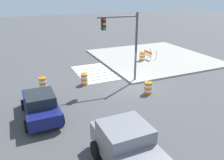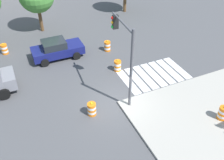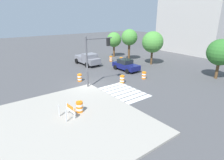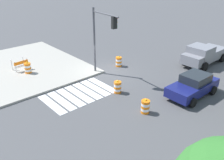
{
  "view_description": "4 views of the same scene",
  "coord_description": "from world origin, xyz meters",
  "px_view_note": "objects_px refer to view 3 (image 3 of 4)",
  "views": [
    {
      "loc": [
        -14.89,
        8.41,
        7.16
      ],
      "look_at": [
        -0.15,
        1.84,
        0.77
      ],
      "focal_mm": 36.32,
      "sensor_mm": 36.0,
      "label": 1
    },
    {
      "loc": [
        -5.57,
        -11.42,
        11.63
      ],
      "look_at": [
        0.22,
        1.37,
        0.96
      ],
      "focal_mm": 40.37,
      "sensor_mm": 36.0,
      "label": 2
    },
    {
      "loc": [
        17.82,
        -10.27,
        7.68
      ],
      "look_at": [
        1.87,
        1.82,
        0.75
      ],
      "focal_mm": 29.94,
      "sensor_mm": 36.0,
      "label": 3
    },
    {
      "loc": [
        12.76,
        15.48,
        8.83
      ],
      "look_at": [
        1.53,
        2.71,
        0.71
      ],
      "focal_mm": 39.45,
      "sensor_mm": 36.0,
      "label": 4
    }
  ],
  "objects_px": {
    "pickup_truck": "(88,59)",
    "traffic_barrel_on_sidewalk": "(80,107)",
    "traffic_barrel_median_far": "(80,78)",
    "construction_barricade": "(69,110)",
    "traffic_light_pole": "(96,52)",
    "street_tree_streetside_near": "(220,52)",
    "street_tree_corner_lot": "(114,40)",
    "traffic_barrel_far_curb": "(111,59)",
    "street_tree_streetside_far": "(129,38)",
    "traffic_barrel_near_corner": "(122,79)",
    "sports_car": "(126,65)",
    "traffic_barrel_median_near": "(144,75)",
    "traffic_barrel_crosswalk_end": "(121,60)",
    "street_tree_streetside_mid": "(153,42)"
  },
  "relations": [
    {
      "from": "traffic_barrel_far_curb",
      "to": "street_tree_streetside_far",
      "type": "distance_m",
      "value": 4.89
    },
    {
      "from": "pickup_truck",
      "to": "traffic_barrel_near_corner",
      "type": "height_order",
      "value": "pickup_truck"
    },
    {
      "from": "traffic_barrel_median_far",
      "to": "construction_barricade",
      "type": "bearing_deg",
      "value": -33.08
    },
    {
      "from": "pickup_truck",
      "to": "construction_barricade",
      "type": "bearing_deg",
      "value": -35.28
    },
    {
      "from": "street_tree_corner_lot",
      "to": "street_tree_streetside_near",
      "type": "bearing_deg",
      "value": 6.72
    },
    {
      "from": "traffic_barrel_median_far",
      "to": "street_tree_corner_lot",
      "type": "relative_size",
      "value": 0.22
    },
    {
      "from": "sports_car",
      "to": "traffic_barrel_median_near",
      "type": "xyz_separation_m",
      "value": [
        4.35,
        -0.71,
        -0.36
      ]
    },
    {
      "from": "construction_barricade",
      "to": "street_tree_corner_lot",
      "type": "xyz_separation_m",
      "value": [
        -16.44,
        17.15,
        2.55
      ]
    },
    {
      "from": "sports_car",
      "to": "traffic_light_pole",
      "type": "bearing_deg",
      "value": -67.6
    },
    {
      "from": "traffic_barrel_median_far",
      "to": "construction_barricade",
      "type": "relative_size",
      "value": 0.79
    },
    {
      "from": "traffic_barrel_far_curb",
      "to": "street_tree_streetside_far",
      "type": "height_order",
      "value": "street_tree_streetside_far"
    },
    {
      "from": "pickup_truck",
      "to": "street_tree_corner_lot",
      "type": "height_order",
      "value": "street_tree_corner_lot"
    },
    {
      "from": "traffic_light_pole",
      "to": "traffic_barrel_near_corner",
      "type": "bearing_deg",
      "value": 71.27
    },
    {
      "from": "street_tree_streetside_near",
      "to": "traffic_barrel_median_near",
      "type": "bearing_deg",
      "value": -126.21
    },
    {
      "from": "construction_barricade",
      "to": "street_tree_streetside_near",
      "type": "bearing_deg",
      "value": 83.47
    },
    {
      "from": "street_tree_corner_lot",
      "to": "traffic_barrel_on_sidewalk",
      "type": "bearing_deg",
      "value": -44.81
    },
    {
      "from": "traffic_barrel_median_near",
      "to": "construction_barricade",
      "type": "xyz_separation_m",
      "value": [
        3.29,
        -11.82,
        0.27
      ]
    },
    {
      "from": "traffic_barrel_far_curb",
      "to": "street_tree_streetside_mid",
      "type": "bearing_deg",
      "value": 34.19
    },
    {
      "from": "sports_car",
      "to": "traffic_barrel_far_curb",
      "type": "distance_m",
      "value": 6.25
    },
    {
      "from": "traffic_barrel_far_curb",
      "to": "street_tree_corner_lot",
      "type": "distance_m",
      "value": 4.9
    },
    {
      "from": "traffic_barrel_crosswalk_end",
      "to": "street_tree_streetside_mid",
      "type": "height_order",
      "value": "street_tree_streetside_mid"
    },
    {
      "from": "traffic_barrel_median_near",
      "to": "traffic_barrel_median_far",
      "type": "xyz_separation_m",
      "value": [
        -4.12,
        -7.0,
        0.0
      ]
    },
    {
      "from": "traffic_barrel_median_near",
      "to": "construction_barricade",
      "type": "distance_m",
      "value": 12.28
    },
    {
      "from": "construction_barricade",
      "to": "traffic_light_pole",
      "type": "relative_size",
      "value": 0.24
    },
    {
      "from": "pickup_truck",
      "to": "traffic_barrel_on_sidewalk",
      "type": "distance_m",
      "value": 16.12
    },
    {
      "from": "traffic_light_pole",
      "to": "street_tree_streetside_mid",
      "type": "relative_size",
      "value": 1.03
    },
    {
      "from": "sports_car",
      "to": "pickup_truck",
      "type": "height_order",
      "value": "pickup_truck"
    },
    {
      "from": "street_tree_streetside_near",
      "to": "traffic_barrel_median_far",
      "type": "bearing_deg",
      "value": -123.56
    },
    {
      "from": "traffic_barrel_crosswalk_end",
      "to": "street_tree_streetside_far",
      "type": "distance_m",
      "value": 4.28
    },
    {
      "from": "traffic_barrel_far_curb",
      "to": "street_tree_streetside_near",
      "type": "height_order",
      "value": "street_tree_streetside_near"
    },
    {
      "from": "traffic_barrel_median_near",
      "to": "street_tree_streetside_mid",
      "type": "xyz_separation_m",
      "value": [
        -4.48,
        6.44,
        3.2
      ]
    },
    {
      "from": "street_tree_streetside_near",
      "to": "street_tree_streetside_far",
      "type": "distance_m",
      "value": 14.67
    },
    {
      "from": "traffic_barrel_near_corner",
      "to": "street_tree_corner_lot",
      "type": "relative_size",
      "value": 0.22
    },
    {
      "from": "street_tree_streetside_far",
      "to": "street_tree_corner_lot",
      "type": "bearing_deg",
      "value": -177.35
    },
    {
      "from": "traffic_barrel_on_sidewalk",
      "to": "street_tree_streetside_near",
      "type": "height_order",
      "value": "street_tree_streetside_near"
    },
    {
      "from": "street_tree_streetside_near",
      "to": "street_tree_streetside_far",
      "type": "relative_size",
      "value": 0.91
    },
    {
      "from": "traffic_barrel_median_near",
      "to": "construction_barricade",
      "type": "height_order",
      "value": "construction_barricade"
    },
    {
      "from": "traffic_barrel_near_corner",
      "to": "construction_barricade",
      "type": "relative_size",
      "value": 0.79
    },
    {
      "from": "street_tree_streetside_near",
      "to": "traffic_barrel_near_corner",
      "type": "bearing_deg",
      "value": -119.27
    },
    {
      "from": "traffic_barrel_far_curb",
      "to": "pickup_truck",
      "type": "bearing_deg",
      "value": -91.65
    },
    {
      "from": "traffic_light_pole",
      "to": "street_tree_streetside_near",
      "type": "xyz_separation_m",
      "value": [
        7.02,
        13.7,
        -0.54
      ]
    },
    {
      "from": "traffic_barrel_median_near",
      "to": "traffic_barrel_near_corner",
      "type": "bearing_deg",
      "value": -99.0
    },
    {
      "from": "pickup_truck",
      "to": "traffic_barrel_crosswalk_end",
      "type": "xyz_separation_m",
      "value": [
        2.04,
        5.34,
        -0.52
      ]
    },
    {
      "from": "traffic_barrel_far_curb",
      "to": "street_tree_corner_lot",
      "type": "bearing_deg",
      "value": 134.58
    },
    {
      "from": "traffic_barrel_near_corner",
      "to": "traffic_barrel_on_sidewalk",
      "type": "bearing_deg",
      "value": -64.69
    },
    {
      "from": "sports_car",
      "to": "traffic_barrel_on_sidewalk",
      "type": "bearing_deg",
      "value": -57.15
    },
    {
      "from": "sports_car",
      "to": "traffic_barrel_on_sidewalk",
      "type": "xyz_separation_m",
      "value": [
        7.44,
        -11.52,
        -0.21
      ]
    },
    {
      "from": "construction_barricade",
      "to": "traffic_light_pole",
      "type": "xyz_separation_m",
      "value": [
        -4.8,
        5.65,
        3.19
      ]
    },
    {
      "from": "traffic_barrel_crosswalk_end",
      "to": "construction_barricade",
      "type": "height_order",
      "value": "construction_barricade"
    },
    {
      "from": "traffic_barrel_crosswalk_end",
      "to": "traffic_barrel_on_sidewalk",
      "type": "relative_size",
      "value": 1.0
    }
  ]
}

